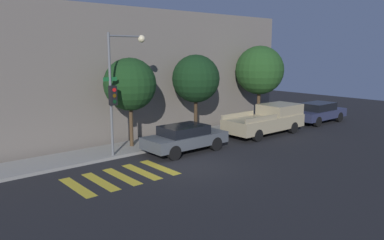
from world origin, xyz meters
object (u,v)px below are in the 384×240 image
at_px(sedan_middle, 318,112).
at_px(tree_midblock, 196,79).
at_px(traffic_light_pole, 119,81).
at_px(pickup_truck, 268,120).
at_px(sedan_near_corner, 185,138).
at_px(tree_near_corner, 130,84).
at_px(tree_far_end, 260,70).

distance_m(sedan_middle, tree_midblock, 10.27).
distance_m(traffic_light_pole, pickup_truck, 10.07).
xyz_separation_m(sedan_near_corner, tree_near_corner, (-1.71, 2.35, 2.64)).
bearing_deg(sedan_near_corner, tree_far_end, 15.38).
relative_size(traffic_light_pole, sedan_middle, 1.27).
relative_size(pickup_truck, tree_midblock, 1.13).
height_order(tree_near_corner, tree_midblock, tree_midblock).
height_order(pickup_truck, tree_midblock, tree_midblock).
distance_m(traffic_light_pole, sedan_middle, 15.66).
relative_size(traffic_light_pole, tree_midblock, 1.21).
bearing_deg(sedan_near_corner, pickup_truck, -0.00).
distance_m(tree_near_corner, tree_far_end, 10.26).
xyz_separation_m(traffic_light_pole, sedan_near_corner, (2.95, -1.27, -2.95)).
height_order(sedan_middle, tree_near_corner, tree_near_corner).
height_order(tree_near_corner, tree_far_end, tree_far_end).
bearing_deg(traffic_light_pole, sedan_middle, -4.74).
distance_m(pickup_truck, tree_near_corner, 9.02).
relative_size(sedan_middle, tree_near_corner, 0.98).
xyz_separation_m(traffic_light_pole, tree_near_corner, (1.24, 1.07, -0.31)).
distance_m(pickup_truck, sedan_middle, 5.75).
bearing_deg(tree_far_end, tree_midblock, 180.00).
bearing_deg(tree_far_end, traffic_light_pole, -174.66).
height_order(sedan_near_corner, sedan_middle, sedan_middle).
bearing_deg(sedan_middle, sedan_near_corner, 180.00).
distance_m(sedan_middle, tree_near_corner, 14.52).
distance_m(pickup_truck, tree_midblock, 5.21).
bearing_deg(sedan_near_corner, sedan_middle, -0.00).
height_order(tree_midblock, tree_far_end, tree_far_end).
relative_size(sedan_middle, tree_midblock, 0.95).
bearing_deg(tree_far_end, sedan_middle, -31.39).
bearing_deg(tree_midblock, traffic_light_pole, -169.33).
xyz_separation_m(traffic_light_pole, sedan_middle, (15.33, -1.27, -2.92)).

